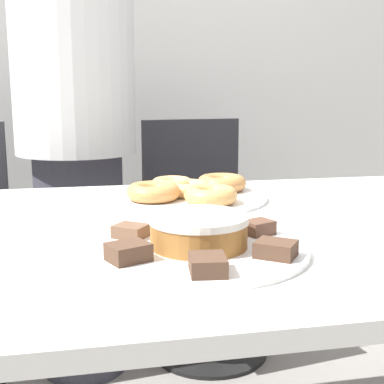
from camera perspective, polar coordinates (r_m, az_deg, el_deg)
name	(u,v)px	position (r m, az deg, el deg)	size (l,w,h in m)	color
wall_back	(111,21)	(2.61, -8.59, 17.64)	(8.00, 0.05, 2.60)	silver
table	(163,262)	(1.07, -3.12, -7.44)	(1.90, 0.95, 0.73)	silver
person_standing	(76,137)	(1.84, -12.22, 5.78)	(0.40, 0.40, 1.61)	#383842
office_chair_right	(204,244)	(2.05, 1.34, -5.54)	(0.50, 0.50, 0.88)	black
plate_cake	(199,249)	(0.89, 0.73, -6.12)	(0.36, 0.36, 0.01)	white
plate_donuts	(187,197)	(1.31, -0.49, -0.57)	(0.39, 0.39, 0.01)	white
frosted_cake	(199,231)	(0.88, 0.73, -4.14)	(0.16, 0.16, 0.05)	#9E662D
lamington_0	(258,227)	(0.97, 7.09, -3.77)	(0.06, 0.06, 0.03)	brown
lamington_1	(192,221)	(1.01, 0.01, -3.09)	(0.04, 0.05, 0.02)	brown
lamington_2	(131,231)	(0.95, -6.55, -4.16)	(0.07, 0.07, 0.02)	brown
lamington_3	(128,252)	(0.82, -6.81, -6.37)	(0.07, 0.07, 0.03)	#513828
lamington_4	(208,265)	(0.76, 1.70, -7.74)	(0.06, 0.07, 0.03)	#513828
lamington_5	(276,249)	(0.84, 8.93, -6.03)	(0.08, 0.08, 0.02)	#513828
donut_0	(187,188)	(1.30, -0.49, 0.39)	(0.11, 0.11, 0.03)	#E5AD66
donut_1	(153,192)	(1.25, -4.14, 0.03)	(0.13, 0.13, 0.04)	#D18E4C
donut_2	(211,195)	(1.21, 2.02, -0.33)	(0.12, 0.12, 0.04)	tan
donut_3	(222,183)	(1.37, 3.18, 0.98)	(0.13, 0.13, 0.04)	#C68447
donut_4	(172,184)	(1.36, -2.13, 0.81)	(0.11, 0.11, 0.03)	#E5AD66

